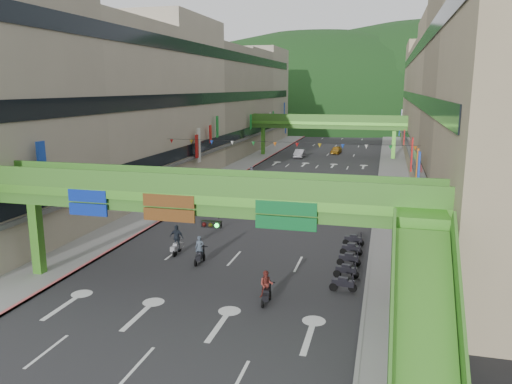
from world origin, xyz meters
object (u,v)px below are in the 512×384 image
at_px(overpass_near, 214,209).
at_px(scooter_rider_near, 200,251).
at_px(car_yellow, 336,150).
at_px(car_silver, 300,154).
at_px(scooter_rider_mid, 266,287).
at_px(pedestrian_red, 418,285).

distance_m(overpass_near, scooter_rider_near, 7.27).
relative_size(scooter_rider_near, car_yellow, 0.50).
xyz_separation_m(scooter_rider_near, car_silver, (-2.22, 52.43, -0.18)).
xyz_separation_m(overpass_near, car_silver, (-5.10, 57.51, -4.51)).
bearing_deg(scooter_rider_mid, car_silver, 97.96).
bearing_deg(scooter_rider_near, car_silver, 92.43).
bearing_deg(pedestrian_red, scooter_rider_mid, -152.09).
bearing_deg(car_silver, pedestrian_red, -73.74).
bearing_deg(pedestrian_red, car_silver, 116.53).
distance_m(scooter_rider_near, pedestrian_red, 14.09).
bearing_deg(car_yellow, car_silver, -122.65).
bearing_deg(car_yellow, scooter_rider_near, -87.53).
xyz_separation_m(scooter_rider_mid, car_yellow, (-2.62, 64.35, -0.32)).
relative_size(overpass_near, pedestrian_red, 15.77).
height_order(overpass_near, car_silver, overpass_near).
bearing_deg(car_yellow, pedestrian_red, -74.63).
bearing_deg(pedestrian_red, car_yellow, 110.00).
bearing_deg(pedestrian_red, scooter_rider_near, -179.89).
relative_size(car_silver, car_yellow, 1.11).
bearing_deg(scooter_rider_near, pedestrian_red, -10.08).
height_order(overpass_near, scooter_rider_near, overpass_near).
xyz_separation_m(scooter_rider_near, scooter_rider_mid, (5.81, -5.04, 0.09)).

